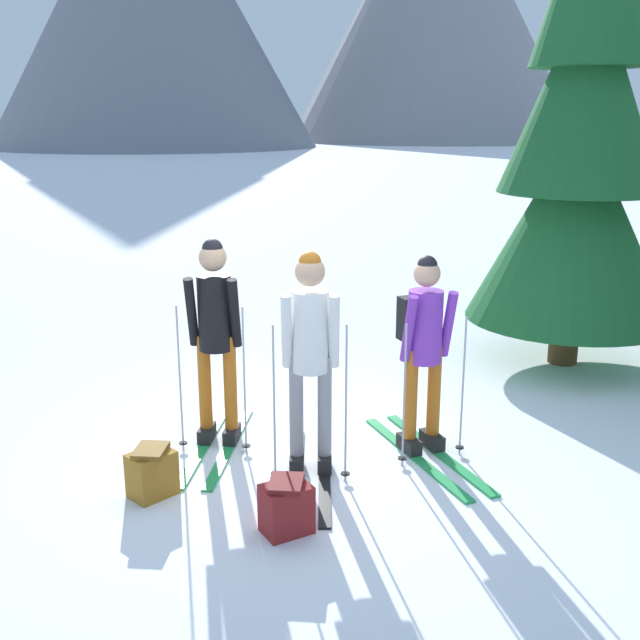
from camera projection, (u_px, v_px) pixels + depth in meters
name	position (u px, v px, depth m)	size (l,w,h in m)	color
ground_plane	(294.00, 451.00, 6.33)	(400.00, 400.00, 0.00)	white
skier_in_black	(215.00, 333.00, 6.24)	(0.61, 1.60, 1.77)	green
skier_in_white	(310.00, 350.00, 5.74)	(0.61, 1.61, 1.77)	black
skier_in_purple	(424.00, 345.00, 6.10)	(1.03, 1.62, 1.67)	green
pine_tree_far	(582.00, 140.00, 7.95)	(2.24, 2.24, 5.42)	#51381E
backpack_on_snow_front	(286.00, 507.00, 5.06)	(0.40, 0.38, 0.38)	maroon
backpack_on_snow_beside	(152.00, 472.00, 5.55)	(0.39, 0.40, 0.38)	#99661E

